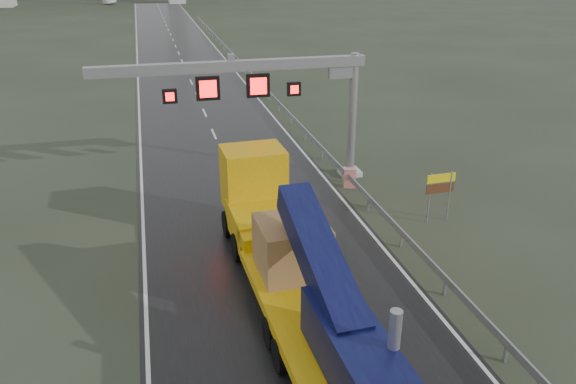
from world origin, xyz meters
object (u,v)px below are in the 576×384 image
object	(u,v)px
heavy_haul_truck	(303,276)
striped_barrier	(350,178)
sign_gantry	(271,86)
exit_sign_pair	(440,188)

from	to	relation	value
heavy_haul_truck	striped_barrier	distance (m)	12.97
sign_gantry	striped_barrier	size ratio (longest dim) A/B	13.08
sign_gantry	exit_sign_pair	bearing A→B (deg)	-45.59
sign_gantry	heavy_haul_truck	size ratio (longest dim) A/B	0.70
heavy_haul_truck	striped_barrier	world-z (taller)	heavy_haul_truck
exit_sign_pair	striped_barrier	distance (m)	5.93
sign_gantry	exit_sign_pair	size ratio (longest dim) A/B	5.81
heavy_haul_truck	exit_sign_pair	size ratio (longest dim) A/B	8.34
heavy_haul_truck	striped_barrier	xyz separation A→B (m)	(5.97, 11.44, -1.37)
exit_sign_pair	striped_barrier	xyz separation A→B (m)	(-2.73, 5.13, -1.22)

